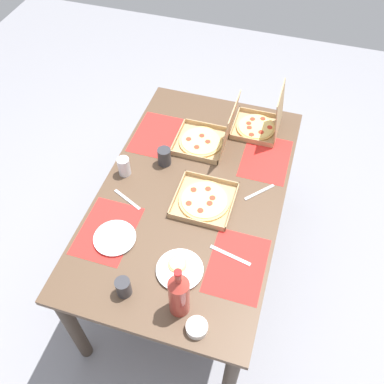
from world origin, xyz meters
The scene contains 19 objects.
ground_plane centered at (0.00, 0.00, 0.00)m, with size 6.00×6.00×0.00m, color gray.
dining_table centered at (0.00, 0.00, 0.66)m, with size 1.59×0.96×0.77m.
placemat_near_left centered at (-0.36, -0.33, 0.77)m, with size 0.36×0.26×0.00m, color red.
placemat_near_right centered at (0.36, -0.33, 0.77)m, with size 0.36×0.26×0.00m, color red.
placemat_far_left centered at (-0.36, 0.33, 0.77)m, with size 0.36×0.26×0.00m, color red.
placemat_far_right centered at (0.36, 0.33, 0.77)m, with size 0.36×0.26×0.00m, color red.
pizza_box_corner_left centered at (0.04, 0.08, 0.78)m, with size 0.30×0.30×0.04m.
pizza_box_edge_far centered at (-0.37, -0.02, 0.81)m, with size 0.29×0.33×0.32m.
pizza_box_center centered at (-0.58, 0.25, 0.81)m, with size 0.27×0.27×0.30m.
plate_far_left centered at (0.39, -0.27, 0.77)m, with size 0.21×0.21×0.02m.
plate_near_left centered at (0.46, 0.08, 0.77)m, with size 0.22×0.22×0.03m.
soda_bottle centered at (0.64, 0.14, 0.90)m, with size 0.09×0.09×0.32m.
cup_spare centered at (0.64, -0.12, 0.81)m, with size 0.07×0.07×0.09m, color #333338.
cup_clear_right centered at (-0.02, -0.39, 0.82)m, with size 0.07×0.07×0.11m, color silver.
cup_clear_left centered at (-0.16, -0.21, 0.82)m, with size 0.07×0.07×0.10m, color #333338.
condiment_bowl centered at (0.71, 0.24, 0.78)m, with size 0.09×0.09×0.04m, color white.
knife_by_near_right centered at (0.32, 0.29, 0.77)m, with size 0.21×0.02×0.01m, color #B7B7BC.
fork_by_near_left centered at (-0.10, 0.34, 0.77)m, with size 0.19×0.02×0.01m, color #B7B7BC.
fork_by_far_right centered at (0.15, -0.31, 0.77)m, with size 0.19×0.02×0.01m, color #B7B7BC.
Camera 1 is at (1.35, 0.41, 2.51)m, focal length 39.38 mm.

